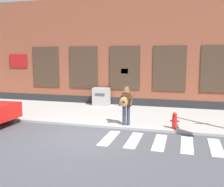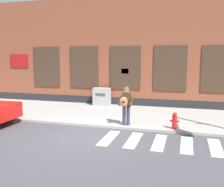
% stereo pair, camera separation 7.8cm
% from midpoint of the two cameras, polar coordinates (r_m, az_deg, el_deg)
% --- Properties ---
extents(ground_plane, '(160.00, 160.00, 0.00)m').
position_cam_midpoint_polar(ground_plane, '(10.37, -5.55, -9.35)').
color(ground_plane, '#4C4C51').
extents(sidewalk, '(28.00, 5.06, 0.10)m').
position_cam_midpoint_polar(sidewalk, '(13.94, 0.23, -4.54)').
color(sidewalk, '#ADAAA3').
rests_on(sidewalk, ground).
extents(building_backdrop, '(28.00, 4.06, 6.69)m').
position_cam_midpoint_polar(building_backdrop, '(18.00, 4.10, 8.86)').
color(building_backdrop, brown).
rests_on(building_backdrop, ground).
extents(crosswalk, '(5.20, 1.90, 0.01)m').
position_cam_midpoint_polar(crosswalk, '(9.79, 12.95, -10.55)').
color(crosswalk, silver).
rests_on(crosswalk, ground).
extents(busker, '(0.71, 0.53, 1.69)m').
position_cam_midpoint_polar(busker, '(11.41, 2.85, -2.22)').
color(busker, '#33384C').
rests_on(busker, sidewalk).
extents(utility_box, '(1.02, 0.60, 1.07)m').
position_cam_midpoint_polar(utility_box, '(16.17, -2.48, -0.66)').
color(utility_box, '#ADADA8').
rests_on(utility_box, sidewalk).
extents(fire_hydrant, '(0.38, 0.20, 0.70)m').
position_cam_midpoint_polar(fire_hydrant, '(11.26, 13.28, -5.77)').
color(fire_hydrant, red).
rests_on(fire_hydrant, sidewalk).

